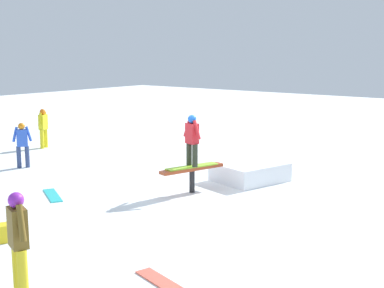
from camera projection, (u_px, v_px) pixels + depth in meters
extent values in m
plane|color=white|center=(192.00, 192.00, 13.79)|extent=(60.00, 60.00, 0.00)
cylinder|color=black|center=(192.00, 181.00, 13.73)|extent=(0.14, 0.14, 0.59)
cube|color=#A53F1E|center=(192.00, 169.00, 13.68)|extent=(1.87, 0.75, 0.08)
cube|color=white|center=(250.00, 172.00, 14.94)|extent=(2.13, 1.91, 0.51)
cube|color=#94D22E|center=(192.00, 166.00, 13.67)|extent=(1.50, 0.71, 0.03)
cylinder|color=#2B3123|center=(189.00, 154.00, 13.72)|extent=(0.14, 0.14, 0.58)
cylinder|color=#2B3123|center=(195.00, 156.00, 13.51)|extent=(0.14, 0.14, 0.58)
cube|color=red|center=(192.00, 133.00, 13.52)|extent=(0.30, 0.38, 0.52)
cylinder|color=red|center=(187.00, 128.00, 13.67)|extent=(0.17, 0.30, 0.48)
cylinder|color=red|center=(197.00, 130.00, 13.33)|extent=(0.17, 0.30, 0.48)
sphere|color=blue|center=(192.00, 119.00, 13.45)|extent=(0.22, 0.22, 0.22)
cylinder|color=navy|center=(27.00, 157.00, 16.65)|extent=(0.13, 0.13, 0.67)
cylinder|color=navy|center=(19.00, 157.00, 16.59)|extent=(0.13, 0.13, 0.67)
cube|color=blue|center=(22.00, 138.00, 16.52)|extent=(0.38, 0.35, 0.53)
cylinder|color=blue|center=(29.00, 134.00, 16.55)|extent=(0.20, 0.18, 0.47)
cylinder|color=blue|center=(15.00, 134.00, 16.44)|extent=(0.20, 0.18, 0.47)
sphere|color=orange|center=(21.00, 126.00, 16.45)|extent=(0.21, 0.21, 0.21)
cylinder|color=yellow|center=(46.00, 138.00, 20.07)|extent=(0.14, 0.14, 0.70)
cylinder|color=yellow|center=(42.00, 139.00, 19.82)|extent=(0.14, 0.14, 0.70)
cube|color=yellow|center=(43.00, 122.00, 19.84)|extent=(0.39, 0.31, 0.55)
cylinder|color=yellow|center=(46.00, 118.00, 20.01)|extent=(0.22, 0.15, 0.49)
cylinder|color=yellow|center=(40.00, 119.00, 19.62)|extent=(0.22, 0.15, 0.49)
sphere|color=orange|center=(43.00, 112.00, 19.77)|extent=(0.21, 0.21, 0.21)
cylinder|color=yellow|center=(23.00, 274.00, 7.87)|extent=(0.15, 0.15, 0.75)
cylinder|color=yellow|center=(18.00, 267.00, 8.11)|extent=(0.15, 0.15, 0.75)
cube|color=brown|center=(18.00, 227.00, 7.87)|extent=(0.34, 0.42, 0.60)
cylinder|color=brown|center=(21.00, 223.00, 7.66)|extent=(0.17, 0.26, 0.54)
cylinder|color=brown|center=(13.00, 215.00, 8.04)|extent=(0.17, 0.26, 0.54)
sphere|color=purple|center=(16.00, 200.00, 7.80)|extent=(0.24, 0.24, 0.24)
cube|color=#25BEC1|center=(53.00, 195.00, 13.45)|extent=(0.86, 1.28, 0.02)
cube|color=#F2654E|center=(168.00, 286.00, 8.30)|extent=(0.66, 1.53, 0.02)
cube|color=yellow|center=(3.00, 233.00, 10.23)|extent=(0.33, 0.37, 0.34)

